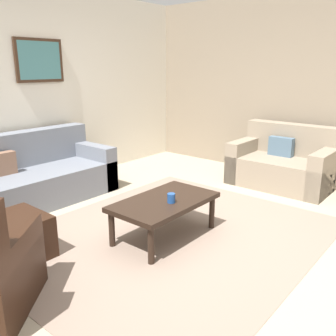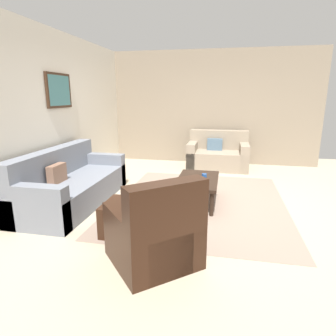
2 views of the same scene
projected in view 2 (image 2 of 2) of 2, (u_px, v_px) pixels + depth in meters
ground_plane at (200, 202)px, 4.73m from camera, size 8.00×8.00×0.00m
rear_partition at (50, 114)px, 4.90m from camera, size 6.00×0.12×2.80m
stone_feature_panel at (213, 108)px, 7.24m from camera, size 0.12×5.20×2.80m
area_rug at (200, 202)px, 4.73m from camera, size 3.25×2.71×0.01m
couch_main at (69, 185)px, 4.64m from camera, size 2.23×0.93×0.88m
couch_loveseat at (218, 155)px, 6.94m from camera, size 0.91×1.41×0.88m
armchair_leather at (156, 237)px, 2.91m from camera, size 1.13×1.13×0.95m
ottoman at (127, 218)px, 3.64m from camera, size 0.56×0.56×0.40m
coffee_table at (198, 182)px, 4.61m from camera, size 1.10×0.64×0.41m
cup at (204, 177)px, 4.54m from camera, size 0.08×0.08×0.09m
framed_artwork at (59, 91)px, 4.97m from camera, size 0.71×0.04×0.59m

